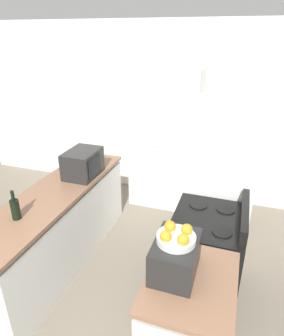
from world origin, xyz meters
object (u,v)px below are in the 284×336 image
Objects in this scene: pantry_cabinet at (166,139)px; stove at (205,256)px; wine_bottle at (15,209)px; toaster_oven at (175,256)px; fruit_bowl at (176,236)px; refrigerator at (221,181)px; microwave at (83,163)px.

stove is (0.85, -1.67, -0.55)m from pantry_cabinet.
wine_bottle is 1.49m from toaster_oven.
wine_bottle is 1.06× the size of fruit_bowl.
wine_bottle reaches higher than toaster_oven.
refrigerator is (0.87, -0.88, -0.11)m from pantry_cabinet.
toaster_oven is at bearing -101.22° from stove.
toaster_oven is at bearing -96.45° from refrigerator.
microwave is at bearing 139.31° from fruit_bowl.
refrigerator is 1.56m from fruit_bowl.
pantry_cabinet reaches higher than toaster_oven.
toaster_oven is at bearing -19.87° from fruit_bowl.
toaster_oven is (1.48, -0.18, 0.02)m from wine_bottle.
refrigerator is 6.43× the size of wine_bottle.
microwave is (-1.50, 0.42, 0.59)m from stove.
pantry_cabinet is 2.51m from toaster_oven.
fruit_bowl reaches higher than toaster_oven.
fruit_bowl is (-0.15, -0.74, 0.73)m from stove.
pantry_cabinet reaches higher than wine_bottle.
stove is at bearing 19.11° from wine_bottle.
fruit_bowl is (0.70, -2.41, 0.18)m from pantry_cabinet.
refrigerator reaches higher than wine_bottle.
microwave reaches higher than stove.
pantry_cabinet is at bearing 134.75° from refrigerator.
microwave reaches higher than wine_bottle.
stove is 4.03× the size of fruit_bowl.
wine_bottle is (-1.63, -0.56, 0.54)m from stove.
stove is at bearing -15.71° from microwave.
pantry_cabinet is 1.24m from refrigerator.
toaster_oven is at bearing -6.78° from wine_bottle.
wine_bottle is 0.66× the size of toaster_oven.
microwave is 1.78m from toaster_oven.
microwave is 1.79m from fruit_bowl.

